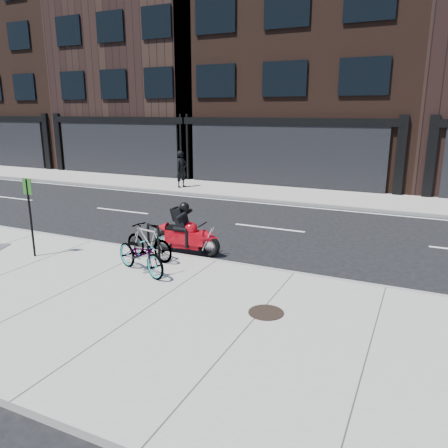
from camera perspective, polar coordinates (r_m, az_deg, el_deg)
The scene contains 13 objects.
ground at distance 12.66m, azimuth 2.91°, elevation -2.66°, with size 120.00×120.00×0.00m, color black.
sidewalk_near at distance 8.53m, azimuth -10.17°, elevation -11.24°, with size 60.00×6.00×0.13m, color gray.
sidewalk_far at distance 19.84m, azimuth 11.44°, elevation 3.57°, with size 60.00×3.50×0.13m, color gray.
building_west at distance 37.07m, azimuth -21.91°, elevation 18.21°, with size 10.00×10.00×13.50m, color black.
building_midwest at distance 30.65m, azimuth -8.08°, elevation 18.63°, with size 10.00×10.00×12.00m, color black.
building_center at distance 26.76m, azimuth 11.55°, elevation 21.80°, with size 12.00×10.00×14.50m, color black.
bike_rack at distance 10.91m, azimuth -9.19°, elevation -2.03°, with size 0.50×0.26×0.91m.
bicycle_front at distance 10.15m, azimuth -10.82°, elevation -3.83°, with size 0.61×1.74×0.91m, color gray.
bicycle_rear at distance 11.01m, azimuth -9.80°, elevation -2.28°, with size 0.44×1.54×0.93m, color gray.
motorcycle at distance 11.64m, azimuth -4.57°, elevation -1.26°, with size 1.92×0.50×1.43m.
pedestrian at distance 21.41m, azimuth -5.57°, elevation 7.14°, with size 0.64×0.42×1.76m, color black.
manhole_cover at distance 8.25m, azimuth 5.51°, elevation -11.42°, with size 0.66×0.66×0.01m, color black.
sign_post at distance 11.94m, azimuth -24.03°, elevation 1.63°, with size 0.27×0.05×2.01m.
Camera 1 is at (4.54, -11.21, 3.74)m, focal length 35.00 mm.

